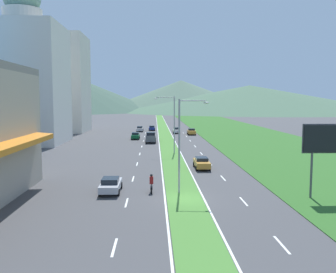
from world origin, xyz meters
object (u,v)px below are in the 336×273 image
at_px(billboard_roadside, 334,142).
at_px(car_3, 191,132).
at_px(car_0, 135,136).
at_px(pickup_truck_0, 151,138).
at_px(car_2, 111,185).
at_px(car_6, 176,130).
at_px(street_lamp_mid, 172,121).
at_px(car_1, 202,163).
at_px(motorcycle_rider, 151,185).
at_px(street_lamp_near, 183,139).
at_px(car_4, 140,129).
at_px(car_5, 152,128).

relative_size(billboard_roadside, car_3, 1.49).
relative_size(car_0, pickup_truck_0, 0.83).
bearing_deg(car_2, car_0, 0.13).
bearing_deg(car_3, car_0, -53.99).
bearing_deg(car_3, car_6, -139.75).
distance_m(street_lamp_mid, billboard_roadside, 30.94).
relative_size(car_1, pickup_truck_0, 0.85).
bearing_deg(motorcycle_rider, street_lamp_near, -97.36).
height_order(car_3, car_4, car_3).
height_order(billboard_roadside, car_2, billboard_roadside).
distance_m(billboard_roadside, pickup_truck_0, 47.51).
bearing_deg(billboard_roadside, motorcycle_rider, 170.81).
relative_size(car_5, car_6, 0.93).
distance_m(car_2, pickup_truck_0, 41.50).
xyz_separation_m(street_lamp_mid, motorcycle_rider, (-3.19, -25.37, -4.72)).
bearing_deg(street_lamp_mid, pickup_truck_0, 102.78).
bearing_deg(pickup_truck_0, car_5, -0.06).
distance_m(street_lamp_near, car_2, 8.18).
bearing_deg(car_6, car_1, 0.26).
relative_size(street_lamp_mid, car_0, 2.11).
xyz_separation_m(car_0, car_5, (3.57, 23.57, -0.06)).
xyz_separation_m(car_2, car_3, (13.69, 57.80, 0.08)).
relative_size(car_1, car_5, 1.13).
height_order(car_6, pickup_truck_0, pickup_truck_0).
height_order(car_2, pickup_truck_0, pickup_truck_0).
bearing_deg(car_4, motorcycle_rider, -176.77).
bearing_deg(street_lamp_near, car_1, 74.34).
height_order(car_2, motorcycle_rider, motorcycle_rider).
bearing_deg(motorcycle_rider, car_2, 86.48).
bearing_deg(car_2, car_6, -9.23).
relative_size(billboard_roadside, pickup_truck_0, 1.25).
relative_size(car_2, car_6, 1.02).
height_order(car_0, pickup_truck_0, pickup_truck_0).
height_order(street_lamp_near, car_0, street_lamp_near).
distance_m(pickup_truck_0, motorcycle_rider, 41.60).
bearing_deg(motorcycle_rider, billboard_roadside, -99.19).
bearing_deg(car_5, street_lamp_near, -177.29).
bearing_deg(car_6, car_4, -118.82).
relative_size(car_4, car_5, 1.07).
distance_m(street_lamp_near, car_6, 62.90).
relative_size(car_0, car_4, 1.03).
height_order(billboard_roadside, car_4, billboard_roadside).
xyz_separation_m(car_1, pickup_truck_0, (-6.89, 29.65, 0.23)).
xyz_separation_m(car_2, car_5, (3.46, 71.34, -0.01)).
distance_m(car_3, motorcycle_rider, 58.86).
distance_m(car_0, car_2, 47.77).
height_order(car_1, car_5, car_1).
bearing_deg(street_lamp_mid, car_0, 107.69).
height_order(car_5, pickup_truck_0, pickup_truck_0).
bearing_deg(billboard_roadside, street_lamp_mid, 115.12).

